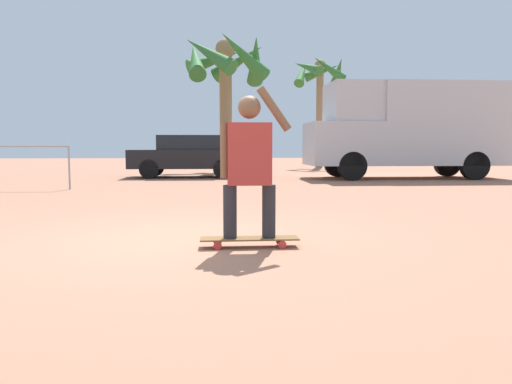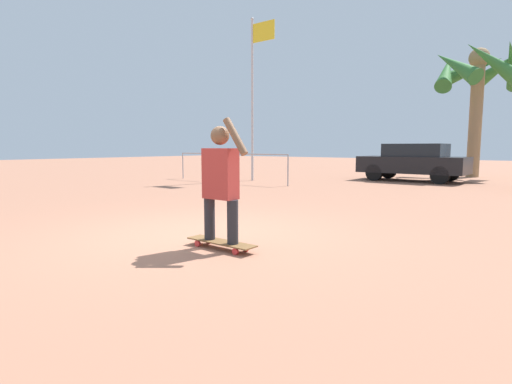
# 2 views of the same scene
# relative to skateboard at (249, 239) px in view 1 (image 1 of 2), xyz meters

# --- Properties ---
(ground_plane) EXTENTS (80.00, 80.00, 0.00)m
(ground_plane) POSITION_rel_skateboard_xyz_m (-0.79, 0.42, -0.08)
(ground_plane) COLOR #A36B51
(skateboard) EXTENTS (1.02, 0.24, 0.10)m
(skateboard) POSITION_rel_skateboard_xyz_m (0.00, 0.00, 0.00)
(skateboard) COLOR brown
(skateboard) RESTS_ON ground_plane
(person_skateboarder) EXTENTS (0.74, 0.23, 1.56)m
(person_skateboarder) POSITION_rel_skateboard_xyz_m (-0.00, -0.00, 0.84)
(person_skateboarder) COLOR #28282D
(person_skateboarder) RESTS_ON skateboard
(camper_van) EXTENTS (6.33, 2.15, 3.08)m
(camper_van) POSITION_rel_skateboard_xyz_m (5.96, 10.89, 1.60)
(camper_van) COLOR black
(camper_van) RESTS_ON ground_plane
(parked_car_black) EXTENTS (3.83, 1.74, 1.42)m
(parked_car_black) POSITION_rel_skateboard_xyz_m (-1.29, 12.00, 0.67)
(parked_car_black) COLOR black
(parked_car_black) RESTS_ON ground_plane
(palm_tree_near_van) EXTENTS (2.74, 2.82, 5.48)m
(palm_tree_near_van) POSITION_rel_skateboard_xyz_m (4.80, 19.65, 4.28)
(palm_tree_near_van) COLOR #8E704C
(palm_tree_near_van) RESTS_ON ground_plane
(palm_tree_center_background) EXTENTS (3.78, 3.99, 5.61)m
(palm_tree_center_background) POSITION_rel_skateboard_xyz_m (0.09, 15.79, 4.28)
(palm_tree_center_background) COLOR #8E704C
(palm_tree_center_background) RESTS_ON ground_plane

